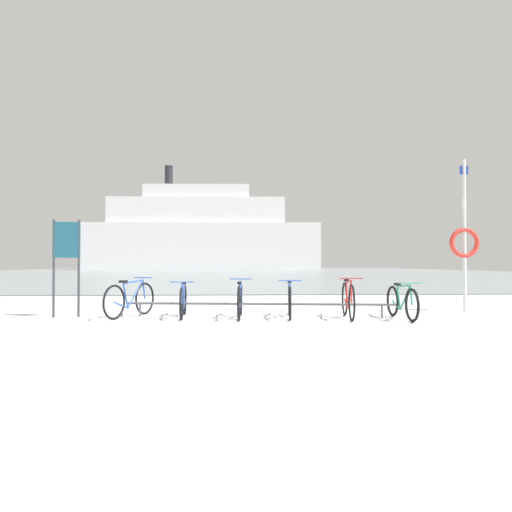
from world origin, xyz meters
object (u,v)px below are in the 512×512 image
Objects in this scene: bicycle_0 at (130,299)px; rescue_post at (464,239)px; bicycle_4 at (348,300)px; bicycle_5 at (402,302)px; bicycle_2 at (240,300)px; ferry_ship at (201,235)px; bicycle_1 at (183,301)px; info_sign at (66,251)px; bicycle_3 at (290,300)px.

rescue_post is (7.62, 0.88, 1.34)m from bicycle_0.
bicycle_5 is (1.06, -0.14, -0.04)m from bicycle_4.
bicycle_4 reaches higher than bicycle_2.
ferry_ship is (-6.25, 79.21, 6.16)m from bicycle_2.
bicycle_4 is 3.66m from rescue_post.
bicycle_2 is 0.04× the size of ferry_ship.
bicycle_0 is 1.13m from bicycle_1.
bicycle_2 reaches higher than bicycle_1.
bicycle_4 is 80.08m from ferry_ship.
bicycle_1 is 3.40m from bicycle_4.
bicycle_0 is 0.95× the size of bicycle_4.
bicycle_1 is 0.84× the size of info_sign.
bicycle_2 is at bearing -7.30° from bicycle_0.
bicycle_2 is 0.97× the size of bicycle_3.
info_sign is (-5.83, 0.49, 1.01)m from bicycle_4.
bicycle_3 is 1.03× the size of bicycle_5.
bicycle_2 is at bearing -7.77° from bicycle_1.
bicycle_4 is at bearing -11.35° from bicycle_3.
rescue_post is at bearing -81.56° from ferry_ship.
bicycle_1 reaches higher than bicycle_5.
ferry_ship is at bearing 93.67° from bicycle_1.
bicycle_3 is (2.22, -0.12, 0.01)m from bicycle_1.
rescue_post reaches higher than bicycle_4.
ferry_ship is (-2.62, 78.91, 5.13)m from info_sign.
bicycle_1 is at bearing -171.11° from rescue_post.
ferry_ship is at bearing 92.87° from bicycle_0.
bicycle_3 is 4.78m from info_sign.
bicycle_0 is 0.46× the size of rescue_post.
bicycle_4 is at bearing 172.32° from bicycle_5.
rescue_post reaches higher than bicycle_5.
info_sign is at bearing -88.10° from ferry_ship.
bicycle_1 is 4.48m from bicycle_5.
bicycle_4 is at bearing -5.92° from bicycle_1.
info_sign is at bearing 176.83° from bicycle_1.
bicycle_5 is (5.57, -0.63, -0.03)m from bicycle_0.
bicycle_4 is at bearing -4.77° from info_sign.
ferry_ship reaches higher than bicycle_1.
bicycle_4 is at bearing -83.92° from ferry_ship.
bicycle_0 is at bearing 172.70° from bicycle_2.
bicycle_1 is at bearing -86.33° from ferry_ship.
rescue_post is at bearing 12.48° from bicycle_2.
bicycle_0 is 79.25m from ferry_ship.
ferry_ship is at bearing 91.90° from info_sign.
ferry_ship reaches higher than info_sign.
rescue_post is at bearing 8.89° from bicycle_1.
info_sign reaches higher than bicycle_5.
bicycle_3 is at bearing -3.09° from info_sign.
bicycle_5 is (3.27, -0.33, -0.02)m from bicycle_2.
info_sign is at bearing 175.23° from bicycle_4.
bicycle_2 is at bearing -4.68° from info_sign.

